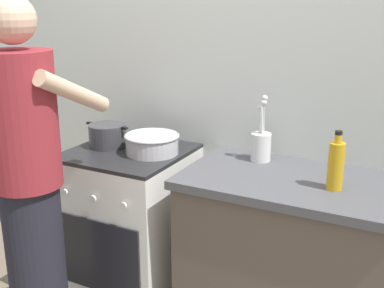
% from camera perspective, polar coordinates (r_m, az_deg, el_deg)
% --- Properties ---
extents(back_wall, '(3.20, 0.10, 2.50)m').
position_cam_1_polar(back_wall, '(2.56, 6.95, 7.10)').
color(back_wall, silver).
rests_on(back_wall, ground).
extents(countertop, '(1.00, 0.60, 0.90)m').
position_cam_1_polar(countertop, '(2.42, 11.23, -13.93)').
color(countertop, brown).
rests_on(countertop, ground).
extents(stove_range, '(0.60, 0.62, 0.90)m').
position_cam_1_polar(stove_range, '(2.76, -7.23, -9.71)').
color(stove_range, white).
rests_on(stove_range, ground).
extents(pot, '(0.27, 0.20, 0.12)m').
position_cam_1_polar(pot, '(2.66, -9.98, 0.99)').
color(pot, '#38383D').
rests_on(pot, stove_range).
extents(mixing_bowl, '(0.29, 0.29, 0.10)m').
position_cam_1_polar(mixing_bowl, '(2.52, -4.75, 0.11)').
color(mixing_bowl, '#B7B7BC').
rests_on(mixing_bowl, stove_range).
extents(utensil_crock, '(0.10, 0.10, 0.33)m').
position_cam_1_polar(utensil_crock, '(2.41, 8.17, 0.20)').
color(utensil_crock, silver).
rests_on(utensil_crock, countertop).
extents(oil_bottle, '(0.07, 0.07, 0.26)m').
position_cam_1_polar(oil_bottle, '(2.11, 16.65, -2.38)').
color(oil_bottle, gold).
rests_on(oil_bottle, countertop).
extents(person, '(0.41, 0.50, 1.70)m').
position_cam_1_polar(person, '(2.24, -18.60, -5.53)').
color(person, black).
rests_on(person, ground).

